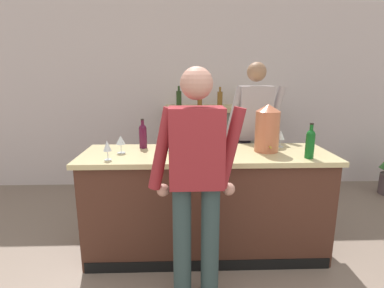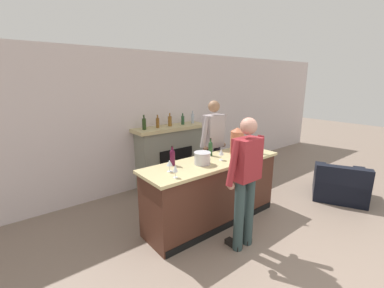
{
  "view_description": "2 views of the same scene",
  "coord_description": "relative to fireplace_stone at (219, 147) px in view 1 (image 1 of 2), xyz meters",
  "views": [
    {
      "loc": [
        -0.28,
        -0.84,
        1.71
      ],
      "look_at": [
        -0.18,
        2.38,
        0.96
      ],
      "focal_mm": 28.0,
      "sensor_mm": 36.0,
      "label": 1
    },
    {
      "loc": [
        -2.62,
        -0.88,
        2.2
      ],
      "look_at": [
        -0.06,
        2.34,
        1.17
      ],
      "focal_mm": 24.0,
      "sensor_mm": 36.0,
      "label": 2
    }
  ],
  "objects": [
    {
      "name": "wine_glass_back_row",
      "position": [
        -0.22,
        -1.73,
        0.49
      ],
      "size": [
        0.08,
        0.08,
        0.17
      ],
      "color": "silver",
      "rests_on": "bar_counter"
    },
    {
      "name": "fireplace_stone",
      "position": [
        0.0,
        0.0,
        0.0
      ],
      "size": [
        1.59,
        0.52,
        1.55
      ],
      "color": "gray",
      "rests_on": "ground_plane"
    },
    {
      "name": "wine_bottle_cabernet_heavy",
      "position": [
        0.54,
        -1.88,
        0.5
      ],
      "size": [
        0.08,
        0.08,
        0.3
      ],
      "color": "#11581C",
      "rests_on": "bar_counter"
    },
    {
      "name": "wine_bottle_port_short",
      "position": [
        -0.18,
        -1.44,
        0.49
      ],
      "size": [
        0.07,
        0.07,
        0.29
      ],
      "color": "#234625",
      "rests_on": "bar_counter"
    },
    {
      "name": "wall_back_panel",
      "position": [
        -0.27,
        0.26,
        0.73
      ],
      "size": [
        12.0,
        0.07,
        2.75
      ],
      "color": "silver",
      "rests_on": "ground_plane"
    },
    {
      "name": "person_customer",
      "position": [
        -0.46,
        -2.41,
        0.33
      ],
      "size": [
        0.66,
        0.3,
        1.76
      ],
      "color": "#2F4242",
      "rests_on": "ground_plane"
    },
    {
      "name": "wine_glass_front_left",
      "position": [
        0.42,
        -1.47,
        0.48
      ],
      "size": [
        0.08,
        0.08,
        0.17
      ],
      "color": "silver",
      "rests_on": "bar_counter"
    },
    {
      "name": "copper_dispenser",
      "position": [
        0.24,
        -1.63,
        0.58
      ],
      "size": [
        0.23,
        0.26,
        0.44
      ],
      "color": "#B66343",
      "rests_on": "bar_counter"
    },
    {
      "name": "bar_counter",
      "position": [
        -0.33,
        -1.66,
        -0.14
      ],
      "size": [
        2.3,
        0.72,
        1.01
      ],
      "color": "#4A281D",
      "rests_on": "ground_plane"
    },
    {
      "name": "wine_glass_near_bucket",
      "position": [
        -1.11,
        -1.66,
        0.48
      ],
      "size": [
        0.08,
        0.08,
        0.16
      ],
      "color": "silver",
      "rests_on": "bar_counter"
    },
    {
      "name": "wine_bottle_merlot_tall",
      "position": [
        -0.93,
        -1.46,
        0.49
      ],
      "size": [
        0.07,
        0.07,
        0.29
      ],
      "color": "#4D102A",
      "rests_on": "bar_counter"
    },
    {
      "name": "wine_glass_by_dispenser",
      "position": [
        -1.18,
        -1.88,
        0.48
      ],
      "size": [
        0.07,
        0.07,
        0.17
      ],
      "color": "silver",
      "rests_on": "bar_counter"
    },
    {
      "name": "ice_bucket_steel",
      "position": [
        -0.57,
        -1.69,
        0.45
      ],
      "size": [
        0.25,
        0.25,
        0.18
      ],
      "color": "silver",
      "rests_on": "bar_counter"
    },
    {
      "name": "person_bartender",
      "position": [
        0.26,
        -1.04,
        0.38
      ],
      "size": [
        0.66,
        0.31,
        1.84
      ],
      "color": "#313043",
      "rests_on": "ground_plane"
    }
  ]
}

